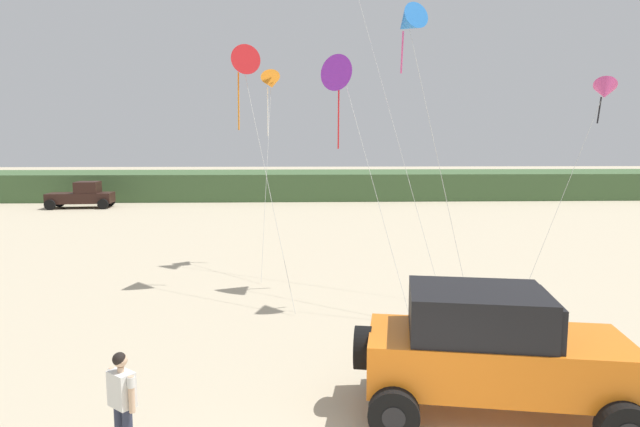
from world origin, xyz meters
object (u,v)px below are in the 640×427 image
object	(u,v)px
jeep	(492,349)
person_watching	(122,399)
kite_purple_stunt	(271,83)
kite_white_parafoil	(343,76)
kite_orange_streamer	(242,63)
kite_green_box	(408,23)
distant_pickup	(82,196)
kite_pink_ribbon	(605,91)

from	to	relation	value
jeep	person_watching	bearing A→B (deg)	-170.13
kite_purple_stunt	kite_white_parafoil	xyz separation A→B (m)	(2.50, -4.11, -0.22)
person_watching	kite_purple_stunt	xyz separation A→B (m)	(1.64, 13.85, 6.21)
kite_orange_streamer	kite_white_parafoil	distance (m)	3.36
kite_green_box	person_watching	bearing A→B (deg)	-127.13
jeep	distant_pickup	bearing A→B (deg)	121.37
person_watching	kite_white_parafoil	size ratio (longest dim) A/B	0.22
jeep	kite_pink_ribbon	bearing A→B (deg)	52.83
kite_purple_stunt	jeep	bearing A→B (deg)	-71.02
person_watching	distant_pickup	world-z (taller)	distant_pickup
kite_orange_streamer	kite_purple_stunt	bearing A→B (deg)	77.54
person_watching	distant_pickup	xyz separation A→B (m)	(-13.53, 33.14, 0.00)
kite_orange_streamer	kite_purple_stunt	xyz separation A→B (m)	(0.76, 3.46, -0.24)
kite_green_box	kite_pink_ribbon	world-z (taller)	kite_green_box
distant_pickup	kite_pink_ribbon	bearing A→B (deg)	-40.95
person_watching	kite_white_parafoil	distance (m)	12.16
kite_orange_streamer	kite_white_parafoil	world-z (taller)	kite_orange_streamer
distant_pickup	kite_orange_streamer	bearing A→B (deg)	-57.67
distant_pickup	kite_pink_ribbon	size ratio (longest dim) A/B	0.68
kite_pink_ribbon	person_watching	bearing A→B (deg)	-141.86
jeep	kite_green_box	distance (m)	9.52
kite_orange_streamer	kite_purple_stunt	size ratio (longest dim) A/B	1.05
jeep	kite_pink_ribbon	size ratio (longest dim) A/B	0.71
distant_pickup	person_watching	bearing A→B (deg)	-67.80
person_watching	kite_green_box	distance (m)	11.93
jeep	person_watching	distance (m)	6.13
person_watching	kite_green_box	world-z (taller)	kite_green_box
person_watching	kite_purple_stunt	bearing A→B (deg)	83.27
person_watching	kite_pink_ribbon	size ratio (longest dim) A/B	0.24
kite_orange_streamer	kite_green_box	bearing A→B (deg)	-29.73
kite_green_box	kite_pink_ribbon	size ratio (longest dim) A/B	1.23
person_watching	distant_pickup	distance (m)	35.80
kite_orange_streamer	person_watching	bearing A→B (deg)	-94.79
kite_white_parafoil	kite_pink_ribbon	bearing A→B (deg)	2.79
kite_orange_streamer	kite_green_box	xyz separation A→B (m)	(4.88, -2.79, 0.72)
kite_purple_stunt	kite_pink_ribbon	size ratio (longest dim) A/B	1.09
kite_purple_stunt	kite_white_parafoil	size ratio (longest dim) A/B	1.02
kite_green_box	kite_orange_streamer	bearing A→B (deg)	150.27
kite_green_box	kite_pink_ribbon	bearing A→B (deg)	19.63
person_watching	kite_pink_ribbon	bearing A→B (deg)	38.14
jeep	person_watching	xyz separation A→B (m)	(-6.04, -1.05, -0.26)
jeep	kite_green_box	xyz separation A→B (m)	(-0.28, 6.55, 6.91)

